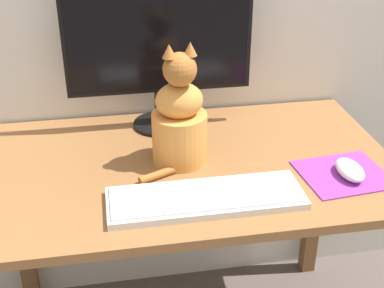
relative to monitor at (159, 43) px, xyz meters
The scene contains 6 objects.
desk 0.44m from the monitor, 80.00° to the right, with size 1.13×0.67×0.71m.
monitor is the anchor object (origin of this frame).
keyboard 0.50m from the monitor, 82.63° to the right, with size 0.47×0.16×0.02m.
mousepad_right 0.63m from the monitor, 40.47° to the right, with size 0.24×0.21×0.00m.
computer_mouse_right 0.63m from the monitor, 40.75° to the right, with size 0.06×0.11×0.04m.
cat 0.26m from the monitor, 83.86° to the right, with size 0.20×0.19×0.33m.
Camera 1 is at (-0.20, -1.23, 1.44)m, focal length 50.00 mm.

